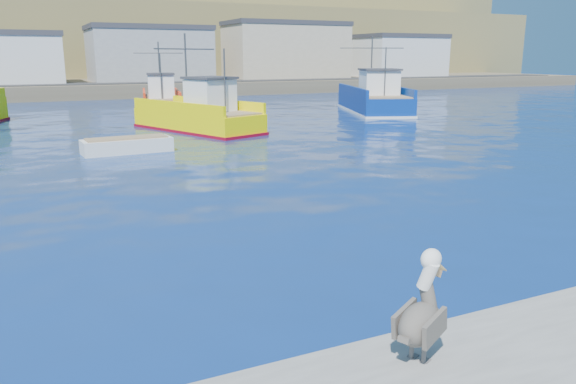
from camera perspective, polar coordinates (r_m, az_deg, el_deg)
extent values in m
plane|color=navy|center=(12.57, 6.80, -9.16)|extent=(260.00, 260.00, 0.00)
cube|color=brown|center=(82.08, -21.41, 9.92)|extent=(160.00, 30.00, 1.60)
cube|color=olive|center=(107.93, -22.80, 13.25)|extent=(180.00, 40.00, 14.00)
cube|color=olive|center=(128.05, -23.54, 15.33)|extent=(200.00, 40.00, 24.00)
cube|color=#2D2D2D|center=(71.09, -20.75, 10.22)|extent=(150.00, 5.00, 0.10)
cube|color=gray|center=(78.45, -13.90, 13.28)|extent=(15.00, 10.00, 6.50)
cube|color=#333338|center=(78.53, -14.05, 15.87)|extent=(15.30, 10.20, 0.60)
cube|color=tan|center=(84.89, -0.20, 14.00)|extent=(17.00, 9.00, 7.50)
cube|color=#333338|center=(85.01, -0.21, 16.73)|extent=(17.34, 9.18, 0.60)
cube|color=silver|center=(95.17, 11.06, 13.27)|extent=(13.00, 10.00, 6.00)
cube|color=#333338|center=(95.21, 11.15, 15.25)|extent=(13.26, 10.20, 0.60)
cube|color=#FFEC01|center=(38.17, -9.22, 7.16)|extent=(6.69, 10.52, 1.29)
cube|color=#FFEC01|center=(39.06, -7.36, 8.84)|extent=(3.60, 9.21, 0.70)
cube|color=#FFEC01|center=(37.14, -11.29, 8.45)|extent=(3.60, 9.21, 0.70)
cube|color=maroon|center=(38.24, -9.19, 6.28)|extent=(6.83, 10.73, 0.25)
cube|color=#8C7251|center=(38.10, -9.26, 8.21)|extent=(6.30, 10.05, 0.10)
cube|color=white|center=(36.84, -7.91, 9.71)|extent=(3.12, 3.17, 2.00)
cube|color=#333338|center=(36.78, -7.97, 11.42)|extent=(3.39, 3.51, 0.15)
cylinder|color=#4C4C4C|center=(38.76, -10.31, 11.89)|extent=(0.15, 0.15, 5.00)
cylinder|color=#4C4C4C|center=(35.63, -6.45, 11.07)|extent=(0.13, 0.13, 4.00)
cylinder|color=#4C4C4C|center=(38.75, -10.40, 14.10)|extent=(4.54, 1.75, 0.08)
cube|color=navy|center=(51.15, 8.67, 8.93)|extent=(7.88, 12.47, 1.53)
cube|color=navy|center=(51.58, 10.83, 10.13)|extent=(4.15, 10.93, 0.70)
cube|color=navy|center=(50.64, 6.55, 10.21)|extent=(4.15, 10.93, 0.70)
cube|color=silver|center=(51.21, 8.64, 8.13)|extent=(8.03, 12.72, 0.25)
cube|color=#8C7251|center=(51.09, 8.70, 9.84)|extent=(7.41, 11.92, 0.10)
cube|color=white|center=(49.33, 9.25, 10.91)|extent=(3.71, 3.75, 2.00)
cube|color=#333338|center=(49.29, 9.30, 12.19)|extent=(4.03, 4.15, 0.15)
cylinder|color=#4C4C4C|center=(52.14, 8.48, 12.62)|extent=(0.15, 0.15, 5.00)
cylinder|color=#4C4C4C|center=(47.59, 9.84, 11.88)|extent=(0.13, 0.13, 4.00)
cylinder|color=#4C4C4C|center=(52.14, 8.53, 14.27)|extent=(5.45, 2.04, 0.08)
cube|color=red|center=(53.54, -12.73, 8.73)|extent=(4.76, 8.93, 1.10)
cube|color=red|center=(53.54, -11.17, 9.77)|extent=(1.80, 8.19, 0.70)
cube|color=red|center=(53.45, -14.41, 9.60)|extent=(1.80, 8.19, 0.70)
cube|color=#8C7251|center=(53.49, -12.77, 9.37)|extent=(4.45, 8.55, 0.10)
cube|color=white|center=(52.16, -12.78, 10.42)|extent=(2.59, 2.51, 2.00)
cube|color=#333338|center=(52.12, -12.85, 11.63)|extent=(2.80, 2.79, 0.15)
cylinder|color=#4C4C4C|center=(54.23, -12.94, 12.01)|extent=(0.14, 0.14, 5.00)
cylinder|color=#4C4C4C|center=(50.85, -12.79, 11.36)|extent=(0.12, 0.12, 4.00)
cylinder|color=#4C4C4C|center=(54.21, -13.02, 13.59)|extent=(4.38, 0.94, 0.08)
cube|color=silver|center=(30.11, -16.01, 4.40)|extent=(4.55, 1.84, 0.89)
cube|color=#8C7251|center=(30.04, -16.07, 5.30)|extent=(4.08, 1.48, 0.09)
cube|color=silver|center=(58.90, 8.31, 9.03)|extent=(2.36, 4.07, 0.77)
cube|color=#8C7251|center=(58.87, 8.32, 9.44)|extent=(1.97, 3.62, 0.08)
cylinder|color=#595451|center=(8.71, 13.64, -15.58)|extent=(0.09, 0.09, 0.31)
cube|color=#595451|center=(8.82, 13.76, -16.27)|extent=(0.19, 0.18, 0.02)
cylinder|color=#595451|center=(8.78, 12.44, -15.24)|extent=(0.09, 0.09, 0.31)
cube|color=#595451|center=(8.90, 12.57, -15.93)|extent=(0.19, 0.18, 0.02)
ellipsoid|color=#38332D|center=(8.58, 13.28, -12.93)|extent=(1.05, 0.87, 0.62)
cube|color=#38332D|center=(8.45, 14.69, -13.23)|extent=(0.66, 0.35, 0.46)
cube|color=#38332D|center=(8.64, 11.75, -12.44)|extent=(0.66, 0.35, 0.46)
cube|color=#38332D|center=(8.29, 11.96, -14.38)|extent=(0.29, 0.25, 0.13)
cylinder|color=#38332D|center=(8.61, 14.06, -10.38)|extent=(0.33, 0.38, 0.49)
cylinder|color=white|center=(8.42, 14.03, -8.21)|extent=(0.31, 0.37, 0.47)
ellipsoid|color=white|center=(8.40, 14.34, -6.63)|extent=(0.45, 0.41, 0.31)
cone|color=gold|center=(8.71, 15.08, -7.33)|extent=(0.63, 0.40, 0.43)
cube|color=tan|center=(8.63, 14.74, -7.81)|extent=(0.37, 0.21, 0.27)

